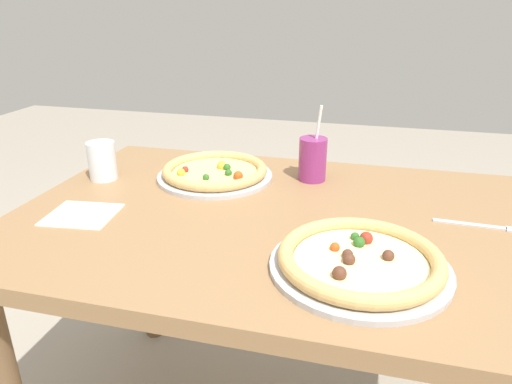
# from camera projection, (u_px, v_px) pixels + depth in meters

# --- Properties ---
(dining_table) EXTENTS (1.27, 0.87, 0.75)m
(dining_table) POSITION_uv_depth(u_px,v_px,m) (274.00, 253.00, 1.18)
(dining_table) COLOR #936D47
(dining_table) RESTS_ON ground
(pizza_near) EXTENTS (0.35, 0.35, 0.04)m
(pizza_near) POSITION_uv_depth(u_px,v_px,m) (360.00, 261.00, 0.90)
(pizza_near) COLOR #B7B7BC
(pizza_near) RESTS_ON dining_table
(pizza_far) EXTENTS (0.34, 0.34, 0.04)m
(pizza_far) POSITION_uv_depth(u_px,v_px,m) (215.00, 172.00, 1.36)
(pizza_far) COLOR #B7B7BC
(pizza_far) RESTS_ON dining_table
(drink_cup_colored) EXTENTS (0.08, 0.08, 0.22)m
(drink_cup_colored) POSITION_uv_depth(u_px,v_px,m) (313.00, 159.00, 1.34)
(drink_cup_colored) COLOR #8C2D72
(drink_cup_colored) RESTS_ON dining_table
(water_cup_clear) EXTENTS (0.08, 0.08, 0.11)m
(water_cup_clear) POSITION_uv_depth(u_px,v_px,m) (102.00, 160.00, 1.35)
(water_cup_clear) COLOR silver
(water_cup_clear) RESTS_ON dining_table
(paper_napkin) EXTENTS (0.18, 0.16, 0.00)m
(paper_napkin) POSITION_uv_depth(u_px,v_px,m) (82.00, 215.00, 1.13)
(paper_napkin) COLOR white
(paper_napkin) RESTS_ON dining_table
(fork) EXTENTS (0.20, 0.03, 0.00)m
(fork) POSITION_uv_depth(u_px,v_px,m) (484.00, 226.00, 1.08)
(fork) COLOR silver
(fork) RESTS_ON dining_table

